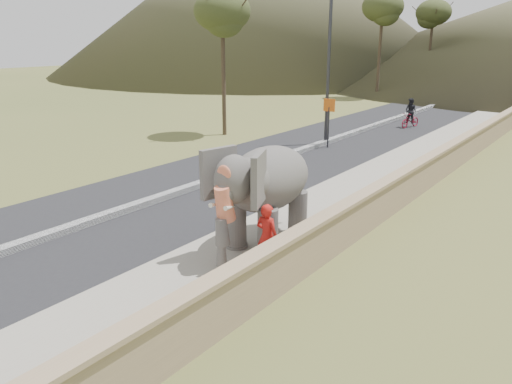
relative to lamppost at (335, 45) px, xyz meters
The scene contains 9 objects.
ground 16.43m from the lamppost, 72.61° to the right, with size 160.00×160.00×0.00m, color olive.
road 6.96m from the lamppost, 93.56° to the right, with size 7.00×120.00×0.03m, color black.
median 6.90m from the lamppost, 93.56° to the right, with size 0.35×120.00×0.22m, color black.
walkway 8.35m from the lamppost, 46.69° to the right, with size 3.00×120.00×0.15m, color #9E9687.
parapet 9.15m from the lamppost, 38.13° to the right, with size 0.30×120.00×1.10m, color tan.
lamppost is the anchor object (origin of this frame).
signboard 3.31m from the lamppost, 74.32° to the right, with size 0.60×0.08×2.40m.
elephant_and_man 13.53m from the lamppost, 68.93° to the right, with size 2.31×3.77×2.62m.
motorcyclist 8.56m from the lamppost, 79.06° to the left, with size 0.94×1.78×1.75m.
Camera 1 is at (6.95, -7.18, 5.26)m, focal length 35.00 mm.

